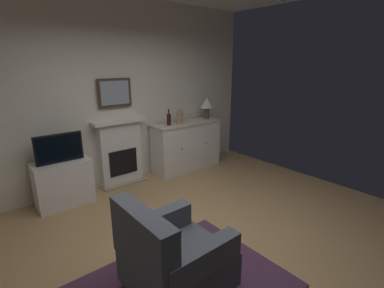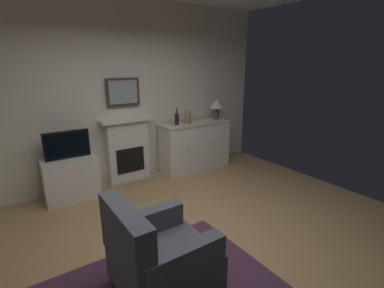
{
  "view_description": "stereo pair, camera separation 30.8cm",
  "coord_description": "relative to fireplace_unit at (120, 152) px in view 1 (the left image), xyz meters",
  "views": [
    {
      "loc": [
        -1.85,
        -1.99,
        1.97
      ],
      "look_at": [
        0.27,
        0.58,
        1.0
      ],
      "focal_mm": 26.02,
      "sensor_mm": 36.0,
      "label": 1
    },
    {
      "loc": [
        -1.61,
        -2.17,
        1.97
      ],
      "look_at": [
        0.27,
        0.58,
        1.0
      ],
      "focal_mm": 26.02,
      "sensor_mm": 36.0,
      "label": 2
    }
  ],
  "objects": [
    {
      "name": "fireplace_unit",
      "position": [
        0.0,
        0.0,
        0.0
      ],
      "size": [
        0.87,
        0.3,
        1.1
      ],
      "color": "white",
      "rests_on": "ground_plane"
    },
    {
      "name": "tv_cabinet",
      "position": [
        -0.97,
        -0.16,
        -0.22
      ],
      "size": [
        0.75,
        0.42,
        0.65
      ],
      "color": "white",
      "rests_on": "ground_plane"
    },
    {
      "name": "vase_decorative",
      "position": [
        1.07,
        -0.23,
        0.51
      ],
      "size": [
        0.11,
        0.11,
        0.28
      ],
      "color": "#9E7F5B",
      "rests_on": "sideboard_cabinet"
    },
    {
      "name": "ground_plane",
      "position": [
        -0.04,
        -2.17,
        -0.6
      ],
      "size": [
        5.59,
        4.66,
        0.1
      ],
      "primitive_type": "cube",
      "color": "tan",
      "rests_on": "ground"
    },
    {
      "name": "table_lamp",
      "position": [
        1.78,
        -0.18,
        0.65
      ],
      "size": [
        0.26,
        0.26,
        0.4
      ],
      "color": "#4C4742",
      "rests_on": "sideboard_cabinet"
    },
    {
      "name": "framed_picture",
      "position": [
        0.0,
        0.05,
        0.97
      ],
      "size": [
        0.55,
        0.04,
        0.45
      ],
      "color": "#473323"
    },
    {
      "name": "wine_glass_center",
      "position": [
        1.31,
        -0.21,
        0.49
      ],
      "size": [
        0.07,
        0.07,
        0.16
      ],
      "color": "silver",
      "rests_on": "sideboard_cabinet"
    },
    {
      "name": "wine_glass_left",
      "position": [
        1.2,
        -0.16,
        0.49
      ],
      "size": [
        0.07,
        0.07,
        0.16
      ],
      "color": "silver",
      "rests_on": "sideboard_cabinet"
    },
    {
      "name": "sideboard_cabinet",
      "position": [
        1.27,
        -0.18,
        -0.09
      ],
      "size": [
        1.37,
        0.49,
        0.91
      ],
      "color": "white",
      "rests_on": "ground_plane"
    },
    {
      "name": "armchair",
      "position": [
        -0.75,
        -2.51,
        -0.17
      ],
      "size": [
        0.81,
        0.78,
        0.92
      ],
      "color": "#474C56",
      "rests_on": "ground_plane"
    },
    {
      "name": "wine_bottle",
      "position": [
        0.87,
        -0.18,
        0.47
      ],
      "size": [
        0.08,
        0.08,
        0.29
      ],
      "color": "#331419",
      "rests_on": "sideboard_cabinet"
    },
    {
      "name": "wall_rear",
      "position": [
        -0.04,
        0.13,
        0.94
      ],
      "size": [
        5.59,
        0.06,
        2.98
      ],
      "primitive_type": "cube",
      "color": "silver",
      "rests_on": "ground_plane"
    },
    {
      "name": "tv_set",
      "position": [
        -0.97,
        -0.19,
        0.3
      ],
      "size": [
        0.62,
        0.07,
        0.4
      ],
      "color": "black",
      "rests_on": "tv_cabinet"
    }
  ]
}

